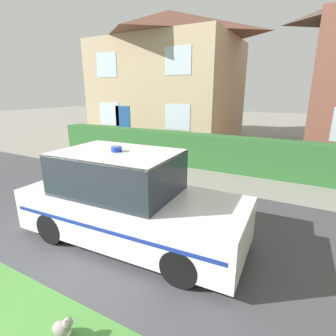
% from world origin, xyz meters
% --- Properties ---
extents(road_strip, '(28.00, 5.12, 0.01)m').
position_xyz_m(road_strip, '(0.00, 3.73, 0.01)').
color(road_strip, '#424247').
rests_on(road_strip, ground).
extents(garden_hedge, '(15.60, 0.80, 1.28)m').
position_xyz_m(garden_hedge, '(0.46, 8.58, 0.64)').
color(garden_hedge, '#2D662D').
rests_on(garden_hedge, ground).
extents(police_car, '(4.44, 1.93, 1.87)m').
position_xyz_m(police_car, '(0.37, 2.87, 0.84)').
color(police_car, black).
rests_on(police_car, road_strip).
extents(cat, '(0.36, 0.21, 0.31)m').
position_xyz_m(cat, '(1.00, 0.71, 0.12)').
color(cat, gray).
rests_on(cat, ground).
extents(house_left, '(8.48, 6.64, 7.46)m').
position_xyz_m(house_left, '(-4.95, 14.31, 3.80)').
color(house_left, tan).
rests_on(house_left, ground).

